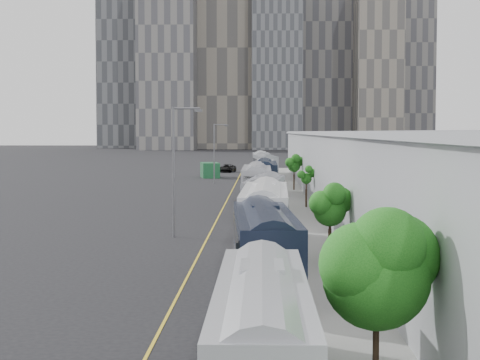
{
  "coord_description": "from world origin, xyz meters",
  "views": [
    {
      "loc": [
        2.19,
        -15.1,
        7.16
      ],
      "look_at": [
        0.26,
        53.67,
        3.0
      ],
      "focal_mm": 60.0,
      "sensor_mm": 36.0,
      "label": 1
    }
  ],
  "objects_px": {
    "shipping_container": "(210,170)",
    "suv": "(227,168)",
    "bus_1": "(264,254)",
    "bus_3": "(265,201)",
    "bus_6": "(263,175)",
    "bus_8": "(262,165)",
    "bus_2": "(265,221)",
    "street_lamp_far": "(216,149)",
    "bus_7": "(265,168)",
    "bus_5": "(265,180)",
    "bus_0": "(262,350)",
    "bus_4": "(257,188)",
    "street_lamp_near": "(176,162)"
  },
  "relations": [
    {
      "from": "bus_2",
      "to": "suv",
      "type": "bearing_deg",
      "value": 95.13
    },
    {
      "from": "bus_7",
      "to": "street_lamp_far",
      "type": "bearing_deg",
      "value": -130.68
    },
    {
      "from": "shipping_container",
      "to": "suv",
      "type": "bearing_deg",
      "value": 74.13
    },
    {
      "from": "street_lamp_near",
      "to": "shipping_container",
      "type": "relative_size",
      "value": 1.62
    },
    {
      "from": "bus_5",
      "to": "shipping_container",
      "type": "height_order",
      "value": "bus_5"
    },
    {
      "from": "bus_0",
      "to": "suv",
      "type": "relative_size",
      "value": 2.35
    },
    {
      "from": "shipping_container",
      "to": "bus_6",
      "type": "bearing_deg",
      "value": -75.6
    },
    {
      "from": "bus_0",
      "to": "bus_2",
      "type": "distance_m",
      "value": 28.46
    },
    {
      "from": "bus_1",
      "to": "bus_6",
      "type": "relative_size",
      "value": 1.06
    },
    {
      "from": "bus_2",
      "to": "street_lamp_far",
      "type": "relative_size",
      "value": 1.67
    },
    {
      "from": "suv",
      "to": "bus_1",
      "type": "bearing_deg",
      "value": -74.52
    },
    {
      "from": "suv",
      "to": "street_lamp_far",
      "type": "bearing_deg",
      "value": -78.43
    },
    {
      "from": "bus_0",
      "to": "bus_1",
      "type": "relative_size",
      "value": 0.93
    },
    {
      "from": "bus_3",
      "to": "bus_7",
      "type": "xyz_separation_m",
      "value": [
        0.22,
        55.6,
        0.11
      ]
    },
    {
      "from": "shipping_container",
      "to": "suv",
      "type": "relative_size",
      "value": 1.06
    },
    {
      "from": "bus_4",
      "to": "bus_2",
      "type": "bearing_deg",
      "value": -88.52
    },
    {
      "from": "bus_0",
      "to": "street_lamp_near",
      "type": "bearing_deg",
      "value": 99.81
    },
    {
      "from": "bus_3",
      "to": "street_lamp_far",
      "type": "height_order",
      "value": "street_lamp_far"
    },
    {
      "from": "bus_5",
      "to": "bus_7",
      "type": "xyz_separation_m",
      "value": [
        0.15,
        30.78,
        -0.06
      ]
    },
    {
      "from": "bus_2",
      "to": "shipping_container",
      "type": "relative_size",
      "value": 2.51
    },
    {
      "from": "bus_1",
      "to": "shipping_container",
      "type": "bearing_deg",
      "value": 92.33
    },
    {
      "from": "bus_6",
      "to": "bus_7",
      "type": "height_order",
      "value": "bus_7"
    },
    {
      "from": "shipping_container",
      "to": "bus_8",
      "type": "bearing_deg",
      "value": 35.47
    },
    {
      "from": "bus_1",
      "to": "suv",
      "type": "bearing_deg",
      "value": 90.43
    },
    {
      "from": "bus_1",
      "to": "bus_5",
      "type": "height_order",
      "value": "bus_5"
    },
    {
      "from": "bus_0",
      "to": "bus_7",
      "type": "distance_m",
      "value": 100.01
    },
    {
      "from": "bus_2",
      "to": "bus_6",
      "type": "relative_size",
      "value": 1.12
    },
    {
      "from": "bus_1",
      "to": "bus_3",
      "type": "relative_size",
      "value": 1.03
    },
    {
      "from": "bus_1",
      "to": "bus_2",
      "type": "distance_m",
      "value": 12.68
    },
    {
      "from": "bus_2",
      "to": "bus_4",
      "type": "xyz_separation_m",
      "value": [
        -0.71,
        29.2,
        0.01
      ]
    },
    {
      "from": "bus_2",
      "to": "street_lamp_near",
      "type": "height_order",
      "value": "street_lamp_near"
    },
    {
      "from": "bus_0",
      "to": "shipping_container",
      "type": "relative_size",
      "value": 2.21
    },
    {
      "from": "bus_3",
      "to": "shipping_container",
      "type": "bearing_deg",
      "value": 103.45
    },
    {
      "from": "bus_0",
      "to": "bus_4",
      "type": "distance_m",
      "value": 57.66
    },
    {
      "from": "bus_5",
      "to": "bus_7",
      "type": "bearing_deg",
      "value": 89.99
    },
    {
      "from": "bus_5",
      "to": "street_lamp_far",
      "type": "height_order",
      "value": "street_lamp_far"
    },
    {
      "from": "bus_1",
      "to": "bus_7",
      "type": "distance_m",
      "value": 84.24
    },
    {
      "from": "bus_3",
      "to": "shipping_container",
      "type": "distance_m",
      "value": 60.19
    },
    {
      "from": "bus_0",
      "to": "bus_5",
      "type": "height_order",
      "value": "bus_5"
    },
    {
      "from": "bus_2",
      "to": "bus_7",
      "type": "xyz_separation_m",
      "value": [
        0.25,
        71.56,
        -0.05
      ]
    },
    {
      "from": "bus_3",
      "to": "suv",
      "type": "relative_size",
      "value": 2.45
    },
    {
      "from": "bus_4",
      "to": "street_lamp_far",
      "type": "distance_m",
      "value": 33.31
    },
    {
      "from": "bus_0",
      "to": "bus_3",
      "type": "height_order",
      "value": "bus_3"
    },
    {
      "from": "bus_1",
      "to": "bus_3",
      "type": "distance_m",
      "value": 28.64
    },
    {
      "from": "bus_2",
      "to": "bus_3",
      "type": "xyz_separation_m",
      "value": [
        0.03,
        15.96,
        -0.16
      ]
    },
    {
      "from": "bus_1",
      "to": "bus_6",
      "type": "bearing_deg",
      "value": 87.02
    },
    {
      "from": "bus_2",
      "to": "bus_5",
      "type": "bearing_deg",
      "value": 91.02
    },
    {
      "from": "bus_3",
      "to": "street_lamp_near",
      "type": "distance_m",
      "value": 13.01
    },
    {
      "from": "bus_6",
      "to": "bus_8",
      "type": "relative_size",
      "value": 0.92
    },
    {
      "from": "street_lamp_far",
      "to": "bus_2",
      "type": "bearing_deg",
      "value": -83.88
    }
  ]
}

